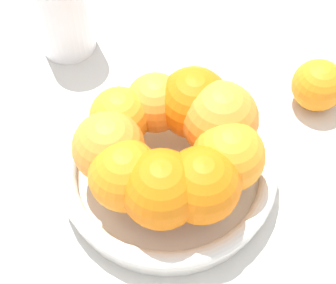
{
  "coord_description": "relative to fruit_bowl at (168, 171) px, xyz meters",
  "views": [
    {
      "loc": [
        -0.18,
        -0.28,
        0.56
      ],
      "look_at": [
        0.0,
        0.0,
        0.08
      ],
      "focal_mm": 60.0,
      "sensor_mm": 36.0,
      "label": 1
    }
  ],
  "objects": [
    {
      "name": "stray_orange",
      "position": [
        0.22,
        0.0,
        0.01
      ],
      "size": [
        0.06,
        0.06,
        0.06
      ],
      "primitive_type": "sphere",
      "color": "orange",
      "rests_on": "ground_plane"
    },
    {
      "name": "fruit_bowl",
      "position": [
        0.0,
        0.0,
        0.0
      ],
      "size": [
        0.24,
        0.24,
        0.04
      ],
      "color": "silver",
      "rests_on": "ground_plane"
    },
    {
      "name": "orange_pile",
      "position": [
        0.0,
        -0.01,
        0.06
      ],
      "size": [
        0.2,
        0.19,
        0.08
      ],
      "color": "orange",
      "rests_on": "fruit_bowl"
    },
    {
      "name": "ground_plane",
      "position": [
        0.0,
        0.0,
        -0.02
      ],
      "size": [
        4.0,
        4.0,
        0.0
      ],
      "primitive_type": "plane",
      "color": "beige"
    },
    {
      "name": "drinking_glass",
      "position": [
        -0.0,
        0.25,
        0.04
      ],
      "size": [
        0.07,
        0.07,
        0.12
      ],
      "primitive_type": "cylinder",
      "color": "white",
      "rests_on": "ground_plane"
    }
  ]
}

